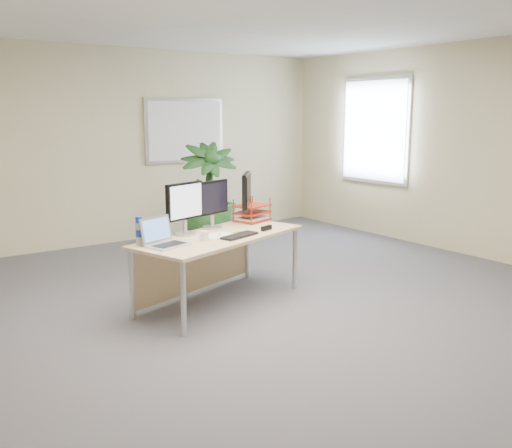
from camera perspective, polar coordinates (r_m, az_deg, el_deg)
floor at (r=5.00m, az=3.16°, el=-10.26°), size 8.00×8.00×0.00m
back_wall at (r=8.18m, az=-14.68°, el=7.46°), size 7.00×0.04×2.70m
whiteboard at (r=8.64m, az=-7.13°, el=9.24°), size 1.30×0.04×0.95m
window at (r=8.71m, az=11.76°, el=9.11°), size 0.04×1.30×1.55m
desk at (r=5.52m, az=-4.39°, el=-2.40°), size 1.89×1.22×0.67m
floor_plant at (r=7.26m, az=-4.84°, el=2.60°), size 1.05×1.05×1.50m
monitor_left at (r=5.42m, az=-7.15°, el=1.88°), size 0.44×0.20×0.50m
monitor_right at (r=5.70m, az=-4.41°, el=2.28°), size 0.42×0.20×0.48m
monitor_dark at (r=6.02m, az=-0.95°, el=3.01°), size 0.34×0.38×0.52m
laptop at (r=5.06m, az=-9.27°, el=-1.45°), size 0.41×0.39×0.24m
keyboard at (r=5.35m, az=-1.66°, el=-1.17°), size 0.43×0.25×0.02m
coffee_mug at (r=5.20m, az=-5.20°, el=-1.19°), size 0.11×0.08×0.09m
spiral_notebook at (r=5.38m, az=-3.72°, el=-1.17°), size 0.32×0.25×0.01m
orange_pen at (r=5.38m, az=-3.72°, el=-1.07°), size 0.10×0.11×0.01m
yellow_highlighter at (r=5.54m, az=-2.00°, el=-0.77°), size 0.12×0.03×0.02m
water_bottle at (r=5.08m, az=-11.58°, el=-0.76°), size 0.07×0.07×0.26m
letter_tray at (r=6.11m, az=-0.41°, el=1.01°), size 0.42×0.37×0.17m
stapler at (r=5.64m, az=1.05°, el=-0.41°), size 0.14×0.08×0.05m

